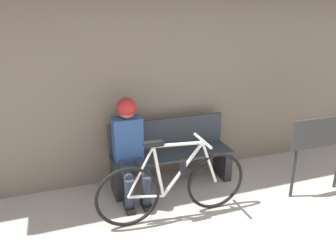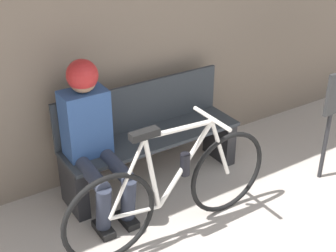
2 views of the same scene
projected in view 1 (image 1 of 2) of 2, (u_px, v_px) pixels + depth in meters
name	position (u px, v px, depth m)	size (l,w,h in m)	color
storefront_wall	(180.00, 50.00, 4.11)	(12.00, 0.56, 3.20)	#756656
park_bench_near	(171.00, 156.00, 4.16)	(1.53, 0.42, 0.84)	#2D3338
bicycle	(174.00, 185.00, 3.48)	(1.68, 0.40, 0.92)	black
person_seated	(129.00, 143.00, 3.79)	(0.34, 0.64, 1.21)	#2D3342
signboard	(322.00, 138.00, 3.84)	(0.84, 0.04, 0.97)	#232326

